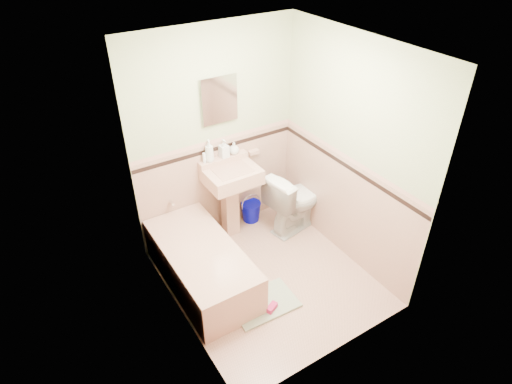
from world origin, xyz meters
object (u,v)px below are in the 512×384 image
medicine_cabinet (219,100)px  soap_bottle_left (209,151)px  soap_bottle_right (234,148)px  soap_bottle_mid (224,148)px  toilet (296,200)px  bucket (251,211)px  bathtub (202,266)px  shoe (272,307)px  sink (232,203)px

medicine_cabinet → soap_bottle_left: medicine_cabinet is taller
soap_bottle_left → soap_bottle_right: 0.32m
soap_bottle_mid → toilet: size_ratio=0.27×
soap_bottle_left → toilet: 1.26m
medicine_cabinet → soap_bottle_mid: bearing=-63.9°
soap_bottle_right → bucket: (0.20, -0.04, -0.96)m
medicine_cabinet → bucket: (0.34, -0.07, -1.57)m
soap_bottle_mid → bucket: bearing=-7.3°
medicine_cabinet → soap_bottle_right: medicine_cabinet is taller
soap_bottle_left → bucket: (0.51, -0.04, -1.02)m
bucket → bathtub: bearing=-146.8°
soap_bottle_right → shoe: 1.83m
soap_bottle_mid → soap_bottle_right: 0.14m
sink → shoe: size_ratio=7.04×
bathtub → toilet: (1.42, 0.26, 0.18)m
toilet → shoe: toilet is taller
sink → soap_bottle_mid: (0.01, 0.18, 0.65)m
bucket → soap_bottle_mid: bearing=172.7°
shoe → toilet: bearing=20.0°
soap_bottle_left → shoe: 1.82m
bathtub → soap_bottle_left: bearing=54.3°
medicine_cabinet → toilet: size_ratio=0.58×
soap_bottle_mid → shoe: bearing=-101.3°
soap_bottle_right → bucket: 0.98m
medicine_cabinet → soap_bottle_mid: (0.01, -0.03, -0.58)m
medicine_cabinet → sink: bearing=-90.0°
shoe → medicine_cabinet: bearing=54.9°
bathtub → toilet: bearing=10.4°
medicine_cabinet → toilet: (0.74, -0.48, -1.30)m
bathtub → bucket: size_ratio=5.83×
soap_bottle_right → shoe: size_ratio=1.11×
bathtub → sink: sink is taller
shoe → soap_bottle_right: bearing=49.2°
sink → soap_bottle_left: size_ratio=3.60×
soap_bottle_mid → shoe: soap_bottle_mid is taller
soap_bottle_mid → bucket: (0.33, -0.04, -0.99)m
bathtub → bucket: 1.22m
toilet → soap_bottle_mid: bearing=48.0°
medicine_cabinet → toilet: 1.57m
toilet → bucket: size_ratio=3.14×
bathtub → toilet: 1.46m
bathtub → shoe: 0.86m
medicine_cabinet → bucket: size_ratio=1.81×
sink → medicine_cabinet: bearing=90.0°
bathtub → medicine_cabinet: medicine_cabinet is taller
medicine_cabinet → soap_bottle_right: size_ratio=3.12×
medicine_cabinet → shoe: (-0.28, -1.48, -1.65)m
soap_bottle_left → shoe: (-0.11, -1.45, -1.09)m
sink → toilet: size_ratio=1.17×
bathtub → soap_bottle_right: size_ratio=10.05×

